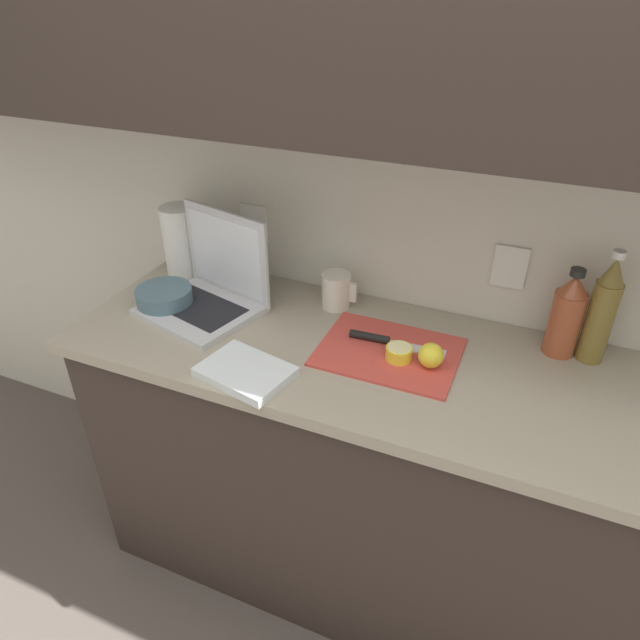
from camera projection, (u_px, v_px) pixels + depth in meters
name	position (u px, v px, depth m)	size (l,w,h in m)	color
ground_plane	(407.00, 583.00, 1.93)	(12.00, 12.00, 0.00)	#564C47
wall_back	(491.00, 79.00, 1.28)	(5.20, 0.38, 2.60)	silver
counter_unit	(426.00, 490.00, 1.68)	(2.02, 0.59, 0.90)	#332823
laptop	(210.00, 288.00, 1.68)	(0.37, 0.34, 0.28)	silver
cutting_board	(389.00, 352.00, 1.51)	(0.36, 0.28, 0.01)	#D1473D
knife	(380.00, 340.00, 1.54)	(0.26, 0.04, 0.02)	silver
lemon_half_cut	(399.00, 352.00, 1.47)	(0.07, 0.07, 0.04)	yellow
lemon_whole_beside	(431.00, 356.00, 1.43)	(0.07, 0.07, 0.07)	yellow
bottle_green_soda	(602.00, 312.00, 1.42)	(0.07, 0.07, 0.31)	olive
bottle_oil_tall	(566.00, 316.00, 1.46)	(0.08, 0.08, 0.25)	#A34C2D
measuring_cup	(336.00, 291.00, 1.69)	(0.11, 0.09, 0.11)	silver
bowl_white	(165.00, 299.00, 1.69)	(0.16, 0.16, 0.07)	slate
paper_towel_roll	(181.00, 242.00, 1.84)	(0.12, 0.12, 0.23)	white
dish_towel	(245.00, 372.00, 1.42)	(0.22, 0.16, 0.02)	white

